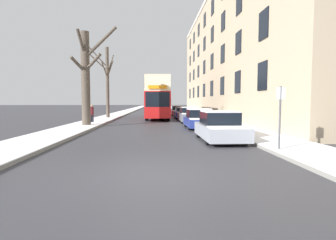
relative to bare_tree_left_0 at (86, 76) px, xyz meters
name	(u,v)px	position (x,y,z in m)	size (l,w,h in m)	color
ground_plane	(155,173)	(5.13, -13.09, -3.80)	(320.00, 320.00, 0.00)	#38383D
sidewalk_left	(131,110)	(-0.38, 39.91, -3.72)	(2.61, 130.00, 0.16)	gray
sidewalk_right	(180,110)	(10.64, 39.91, -3.72)	(2.61, 130.00, 0.16)	gray
terrace_facade_right	(242,55)	(16.44, 14.05, 4.19)	(9.10, 45.50, 15.96)	tan
bare_tree_left_0	(86,76)	(0.00, 0.00, 0.00)	(3.28, 1.60, 7.36)	#4C4238
bare_tree_left_1	(107,80)	(-0.32, 9.97, 0.56)	(3.02, 2.35, 8.00)	#4C4238
double_decker_bus	(157,96)	(5.34, 9.50, -1.28)	(2.52, 10.29, 4.46)	red
parked_car_0	(220,127)	(8.25, -7.42, -3.14)	(1.83, 4.13, 1.44)	#9EA3AD
parked_car_1	(199,119)	(8.25, -1.37, -3.15)	(1.83, 3.97, 1.41)	navy
parked_car_2	(189,115)	(8.25, 4.37, -3.14)	(1.74, 4.59, 1.42)	slate
parked_car_3	(183,113)	(8.25, 9.71, -3.18)	(1.85, 4.05, 1.31)	navy
parked_car_4	(178,111)	(8.25, 16.08, -3.16)	(1.89, 4.37, 1.39)	maroon
pedestrian_left_sidewalk	(92,113)	(-0.34, 2.81, -2.89)	(0.36, 0.36, 1.65)	black
street_sign_post	(280,115)	(9.64, -10.65, -2.40)	(0.32, 0.07, 2.43)	#4C4F54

